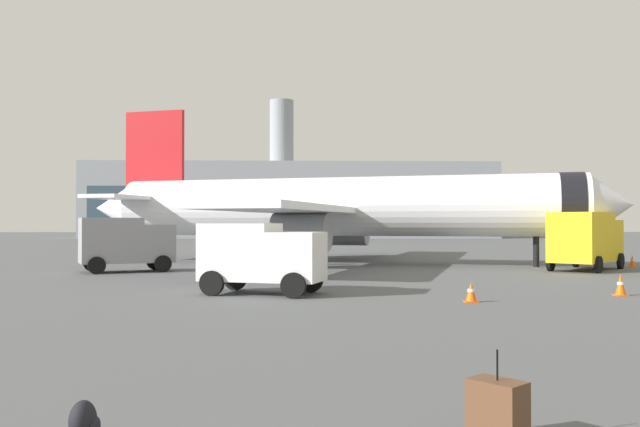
# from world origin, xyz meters

# --- Properties ---
(airplane_at_gate) EXTENTS (35.01, 31.96, 10.50)m
(airplane_at_gate) POSITION_xyz_m (2.91, 39.14, 3.66)
(airplane_at_gate) COLOR white
(airplane_at_gate) RESTS_ON ground
(service_truck) EXTENTS (5.28, 3.98, 2.90)m
(service_truck) POSITION_xyz_m (-8.89, 32.22, 1.61)
(service_truck) COLOR gray
(service_truck) RESTS_ON ground
(fuel_truck) EXTENTS (5.74, 6.11, 3.20)m
(fuel_truck) POSITION_xyz_m (16.39, 32.73, 1.77)
(fuel_truck) COLOR yellow
(fuel_truck) RESTS_ON ground
(cargo_van) EXTENTS (4.80, 3.43, 2.60)m
(cargo_van) POSITION_xyz_m (-1.01, 20.82, 1.45)
(cargo_van) COLOR white
(cargo_van) RESTS_ON ground
(safety_cone_near) EXTENTS (0.44, 0.44, 0.71)m
(safety_cone_near) POSITION_xyz_m (20.34, 35.31, 0.35)
(safety_cone_near) COLOR #F2590C
(safety_cone_near) RESTS_ON ground
(safety_cone_mid) EXTENTS (0.44, 0.44, 0.67)m
(safety_cone_mid) POSITION_xyz_m (6.05, 18.07, 0.33)
(safety_cone_mid) COLOR #F2590C
(safety_cone_mid) RESTS_ON ground
(safety_cone_far) EXTENTS (0.44, 0.44, 0.77)m
(safety_cone_far) POSITION_xyz_m (11.91, 19.80, 0.38)
(safety_cone_far) COLOR #F2590C
(safety_cone_far) RESTS_ON ground
(rolling_suitcase) EXTENTS (0.72, 0.75, 1.10)m
(rolling_suitcase) POSITION_xyz_m (2.72, 4.27, 0.39)
(rolling_suitcase) COLOR brown
(rolling_suitcase) RESTS_ON ground
(traveller_backpack) EXTENTS (0.36, 0.40, 0.48)m
(traveller_backpack) POSITION_xyz_m (-2.17, 4.52, 0.23)
(traveller_backpack) COLOR black
(traveller_backpack) RESTS_ON ground
(terminal_building) EXTENTS (72.97, 17.67, 25.41)m
(terminal_building) POSITION_xyz_m (-0.93, 118.17, 6.87)
(terminal_building) COLOR gray
(terminal_building) RESTS_ON ground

